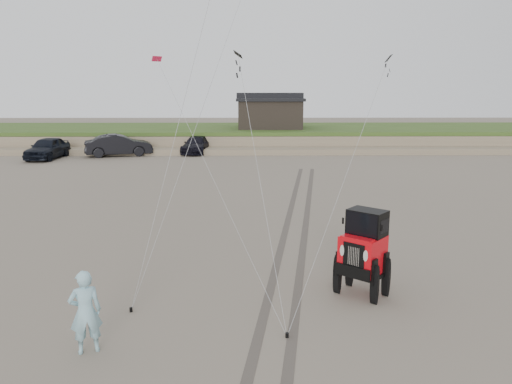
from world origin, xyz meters
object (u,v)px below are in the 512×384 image
jeep (362,262)px  cabin (270,112)px  truck_c (197,145)px  truck_b (119,145)px  truck_a (47,148)px  man (85,312)px

jeep → cabin: bearing=132.2°
truck_c → jeep: (7.78, -30.14, 0.25)m
cabin → truck_b: size_ratio=1.17×
cabin → truck_c: size_ratio=1.29×
truck_a → jeep: 33.10m
man → jeep: bearing=-178.6°
jeep → truck_c: bearing=144.7°
man → truck_c: bearing=-110.9°
cabin → man: (-5.45, -38.71, -2.29)m
truck_b → truck_a: bearing=89.8°
truck_a → truck_b: size_ratio=0.93×
truck_c → truck_a: bearing=-156.6°
cabin → jeep: cabin is taller
truck_a → truck_c: size_ratio=1.02×
man → cabin: bearing=-120.8°
truck_c → man: 33.17m
truck_b → cabin: bearing=-76.8°
truck_a → jeep: bearing=-50.7°
cabin → truck_a: size_ratio=1.26×
truck_a → jeep: jeep is taller
truck_b → jeep: 31.68m
truck_b → truck_c: size_ratio=1.10×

